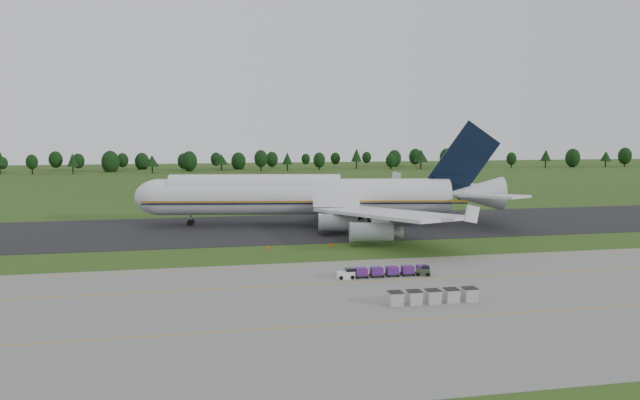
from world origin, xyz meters
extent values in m
plane|color=#2A4815|center=(0.00, 0.00, 0.00)|extent=(600.00, 600.00, 0.00)
cube|color=slate|center=(0.00, -34.00, 0.03)|extent=(300.00, 52.00, 0.06)
cube|color=black|center=(0.00, 28.00, 0.04)|extent=(300.00, 40.00, 0.08)
cube|color=#CE8F0C|center=(0.00, -22.00, 0.07)|extent=(300.00, 0.25, 0.01)
cube|color=#CE8F0C|center=(0.00, -40.00, 0.07)|extent=(300.00, 0.20, 0.01)
cube|color=#CE8F0C|center=(0.00, -10.00, 0.07)|extent=(120.00, 0.20, 0.01)
cylinder|color=black|center=(-113.77, 219.24, 2.16)|extent=(0.70, 0.70, 4.32)
cylinder|color=black|center=(-98.21, 214.65, 1.94)|extent=(0.70, 0.70, 3.89)
sphere|color=#173613|center=(-98.21, 214.65, 5.94)|extent=(5.49, 5.49, 5.49)
cylinder|color=black|center=(-79.50, 212.74, 1.82)|extent=(0.70, 0.70, 3.65)
cone|color=#173613|center=(-79.50, 212.74, 6.89)|extent=(5.04, 5.04, 6.48)
cylinder|color=black|center=(-63.92, 226.78, 1.59)|extent=(0.70, 0.70, 3.18)
sphere|color=#173613|center=(-63.92, 226.78, 4.86)|extent=(8.94, 8.94, 8.94)
cylinder|color=black|center=(-42.58, 212.95, 1.57)|extent=(0.70, 0.70, 3.14)
cone|color=#173613|center=(-42.58, 212.95, 5.93)|extent=(6.94, 6.94, 5.58)
cylinder|color=black|center=(-24.68, 222.42, 1.71)|extent=(0.70, 0.70, 3.42)
sphere|color=#173613|center=(-24.68, 222.42, 5.23)|extent=(7.95, 7.95, 7.95)
cylinder|color=black|center=(-8.27, 225.02, 1.55)|extent=(0.70, 0.70, 3.11)
cone|color=#173613|center=(-8.27, 225.02, 5.87)|extent=(7.08, 7.08, 5.52)
cylinder|color=black|center=(11.41, 216.22, 2.12)|extent=(0.70, 0.70, 4.23)
sphere|color=#173613|center=(11.41, 216.22, 6.47)|extent=(6.87, 6.87, 6.87)
cylinder|color=black|center=(24.76, 213.59, 1.75)|extent=(0.70, 0.70, 3.50)
cone|color=#173613|center=(24.76, 213.59, 6.62)|extent=(5.35, 5.35, 6.23)
cylinder|color=black|center=(42.96, 220.77, 1.69)|extent=(0.70, 0.70, 3.39)
sphere|color=#173613|center=(42.96, 220.77, 5.17)|extent=(6.33, 6.33, 6.33)
cylinder|color=black|center=(65.06, 226.89, 1.98)|extent=(0.70, 0.70, 3.97)
cone|color=#173613|center=(65.06, 226.89, 7.49)|extent=(6.05, 6.05, 7.05)
cylinder|color=black|center=(82.46, 219.40, 1.49)|extent=(0.70, 0.70, 2.99)
sphere|color=#173613|center=(82.46, 219.40, 4.57)|extent=(5.82, 5.82, 5.82)
cylinder|color=black|center=(98.40, 216.37, 1.92)|extent=(0.70, 0.70, 3.83)
cone|color=#173613|center=(98.40, 216.37, 7.24)|extent=(7.92, 7.92, 6.81)
cylinder|color=black|center=(113.77, 217.48, 1.97)|extent=(0.70, 0.70, 3.95)
sphere|color=#173613|center=(113.77, 217.48, 6.03)|extent=(7.88, 7.88, 7.88)
cylinder|color=black|center=(131.50, 225.59, 1.75)|extent=(0.70, 0.70, 3.51)
cone|color=#173613|center=(131.50, 225.59, 6.62)|extent=(5.38, 5.38, 6.23)
cylinder|color=black|center=(152.71, 217.94, 1.67)|extent=(0.70, 0.70, 3.34)
sphere|color=#173613|center=(152.71, 217.94, 5.10)|extent=(5.54, 5.54, 5.54)
cylinder|color=black|center=(171.36, 213.71, 1.86)|extent=(0.70, 0.70, 3.72)
cone|color=#173613|center=(171.36, 213.71, 7.02)|extent=(5.97, 5.97, 6.61)
cylinder|color=black|center=(189.63, 215.84, 1.73)|extent=(0.70, 0.70, 3.46)
sphere|color=#173613|center=(189.63, 215.84, 5.29)|extent=(8.15, 8.15, 8.15)
cylinder|color=black|center=(208.88, 213.12, 1.65)|extent=(0.70, 0.70, 3.30)
cone|color=#173613|center=(208.88, 213.12, 6.23)|extent=(6.32, 6.32, 5.86)
cylinder|color=black|center=(221.24, 213.12, 2.05)|extent=(0.70, 0.70, 4.09)
sphere|color=#173613|center=(221.24, 213.12, 6.25)|extent=(7.51, 7.51, 7.51)
cylinder|color=silver|center=(1.43, 31.06, 6.38)|extent=(64.26, 18.65, 7.93)
cylinder|color=silver|center=(-9.42, 32.93, 8.26)|extent=(37.93, 12.45, 6.18)
sphere|color=silver|center=(-30.03, 36.48, 6.38)|extent=(7.93, 7.93, 7.93)
cone|color=silver|center=(38.86, 24.61, 6.93)|extent=(13.21, 9.48, 7.53)
cube|color=orange|center=(0.75, 27.13, 5.72)|extent=(69.44, 12.03, 0.39)
cube|color=silver|center=(12.45, 7.83, 5.39)|extent=(21.03, 39.01, 0.61)
cube|color=silver|center=(19.59, 49.26, 5.39)|extent=(30.81, 36.80, 0.61)
cylinder|color=#9EA0A6|center=(5.52, 16.28, 2.64)|extent=(8.19, 4.78, 3.52)
cylinder|color=#9EA0A6|center=(8.70, 3.45, 2.64)|extent=(8.19, 4.78, 3.52)
cylinder|color=#9EA0A6|center=(10.23, 43.62, 2.64)|extent=(8.19, 4.78, 3.52)
cylinder|color=#9EA0A6|center=(17.52, 54.65, 2.64)|extent=(8.19, 4.78, 3.52)
cube|color=black|center=(36.16, 25.08, 14.35)|extent=(15.92, 3.32, 17.67)
cube|color=silver|center=(39.08, 16.20, 7.27)|extent=(11.02, 15.54, 0.50)
cube|color=silver|center=(41.88, 32.47, 7.27)|extent=(14.05, 14.71, 0.50)
cylinder|color=slate|center=(-23.52, 35.36, 1.21)|extent=(0.40, 0.40, 2.42)
cylinder|color=black|center=(-23.52, 35.36, 0.72)|extent=(1.58, 1.22, 1.43)
cylinder|color=slate|center=(7.10, 25.06, 1.21)|extent=(0.40, 0.40, 2.42)
cylinder|color=black|center=(7.10, 25.06, 0.72)|extent=(1.58, 1.22, 1.43)
cylinder|color=slate|center=(8.78, 34.82, 1.21)|extent=(0.40, 0.40, 2.42)
cylinder|color=black|center=(8.78, 34.82, 0.72)|extent=(1.58, 1.22, 1.43)
cube|color=white|center=(-1.78, -19.71, 0.57)|extent=(2.42, 1.30, 1.02)
cylinder|color=black|center=(-2.62, -20.37, 0.34)|extent=(0.56, 0.20, 0.56)
cube|color=black|center=(0.45, -19.71, 0.39)|extent=(1.86, 1.40, 0.11)
cube|color=#461C67|center=(0.45, -19.71, 0.94)|extent=(1.68, 1.30, 1.02)
cylinder|color=black|center=(-0.29, -20.37, 0.22)|extent=(0.32, 0.14, 0.32)
cube|color=black|center=(2.78, -19.71, 0.39)|extent=(1.86, 1.40, 0.11)
cube|color=#461C67|center=(2.78, -19.71, 0.94)|extent=(1.68, 1.30, 1.02)
cylinder|color=black|center=(2.03, -20.37, 0.22)|extent=(0.32, 0.14, 0.32)
cube|color=black|center=(5.11, -19.71, 0.39)|extent=(1.86, 1.40, 0.11)
cube|color=#461C67|center=(5.11, -19.71, 0.94)|extent=(1.68, 1.30, 1.02)
cylinder|color=black|center=(4.36, -20.37, 0.22)|extent=(0.32, 0.14, 0.32)
cube|color=black|center=(7.43, -19.71, 0.39)|extent=(1.86, 1.40, 0.11)
cube|color=#461C67|center=(7.43, -19.71, 0.94)|extent=(1.68, 1.30, 1.02)
cylinder|color=black|center=(6.69, -20.37, 0.22)|extent=(0.32, 0.14, 0.32)
cube|color=black|center=(9.76, -19.71, 0.39)|extent=(1.86, 1.40, 0.11)
cube|color=#461C67|center=(9.76, -19.71, 0.94)|extent=(1.68, 1.30, 1.02)
cylinder|color=black|center=(9.02, -20.37, 0.22)|extent=(0.32, 0.14, 0.32)
cylinder|color=black|center=(-1.78, -19.71, 0.34)|extent=(0.56, 0.20, 0.56)
cube|color=#323A28|center=(9.64, -20.12, 0.61)|extent=(2.28, 1.78, 1.10)
cylinder|color=black|center=(8.94, -20.72, 0.34)|extent=(0.56, 0.20, 0.56)
cylinder|color=black|center=(10.34, -19.53, 0.34)|extent=(0.56, 0.20, 0.56)
cube|color=#A9A9A9|center=(0.80, -34.10, 0.85)|extent=(1.58, 1.58, 1.58)
cube|color=black|center=(0.80, -34.10, 1.68)|extent=(1.68, 1.68, 0.08)
cube|color=#A9A9A9|center=(3.20, -34.10, 0.85)|extent=(1.58, 1.58, 1.58)
cube|color=black|center=(3.20, -34.10, 1.68)|extent=(1.68, 1.68, 0.08)
cube|color=#A9A9A9|center=(5.60, -34.10, 0.85)|extent=(1.58, 1.58, 1.58)
cube|color=black|center=(5.60, -34.10, 1.68)|extent=(1.68, 1.68, 0.08)
cube|color=#A9A9A9|center=(8.00, -34.10, 0.85)|extent=(1.58, 1.58, 1.58)
cube|color=black|center=(8.00, -34.10, 1.68)|extent=(1.68, 1.68, 0.08)
cube|color=#A9A9A9|center=(10.40, -34.10, 0.85)|extent=(1.58, 1.58, 1.58)
cube|color=black|center=(10.40, -34.10, 1.68)|extent=(1.68, 1.68, 0.08)
cube|color=#FF4608|center=(-9.92, 4.74, 0.30)|extent=(0.50, 0.12, 0.60)
cube|color=black|center=(-9.92, 4.74, 0.02)|extent=(0.30, 0.30, 0.04)
cube|color=#FF4608|center=(1.44, 4.74, 0.30)|extent=(0.50, 0.12, 0.60)
cube|color=black|center=(1.44, 4.74, 0.02)|extent=(0.30, 0.30, 0.04)
camera|label=1|loc=(-22.67, -103.98, 21.04)|focal=35.00mm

